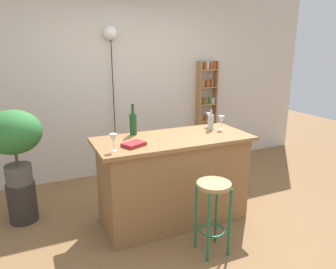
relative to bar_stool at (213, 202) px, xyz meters
name	(u,v)px	position (x,y,z in m)	size (l,w,h in m)	color
ground	(185,231)	(-0.08, 0.40, -0.52)	(12.00, 12.00, 0.00)	brown
back_wall	(126,81)	(-0.08, 2.35, 0.88)	(6.40, 0.10, 2.80)	beige
kitchen_counter	(173,179)	(-0.08, 0.70, -0.04)	(1.67, 0.73, 0.96)	olive
bar_stool	(213,202)	(0.00, 0.00, 0.00)	(0.31, 0.31, 0.71)	#196642
spice_shelf	(206,109)	(1.23, 2.21, 0.37)	(0.33, 0.14, 1.67)	#9E7042
plant_stool	(22,202)	(-1.62, 1.34, -0.29)	(0.30, 0.30, 0.45)	#2D2823
potted_plant	(13,137)	(-1.62, 1.34, 0.46)	(0.58, 0.52, 0.81)	#514C47
bottle_sauce_amber	(211,122)	(0.46, 0.82, 0.53)	(0.07, 0.07, 0.25)	#B2B2B7
bottle_wine_red	(133,123)	(-0.43, 0.98, 0.57)	(0.08, 0.08, 0.34)	#194C23
wine_glass_left	(113,139)	(-0.77, 0.51, 0.56)	(0.07, 0.07, 0.16)	silver
wine_glass_center	(209,117)	(0.52, 0.97, 0.56)	(0.07, 0.07, 0.16)	silver
wine_glass_right	(221,120)	(0.57, 0.77, 0.56)	(0.07, 0.07, 0.16)	silver
cookbook	(134,144)	(-0.55, 0.58, 0.46)	(0.21, 0.15, 0.04)	maroon
pendant_globe_light	(111,36)	(-0.31, 2.24, 1.51)	(0.19, 0.19, 2.16)	black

